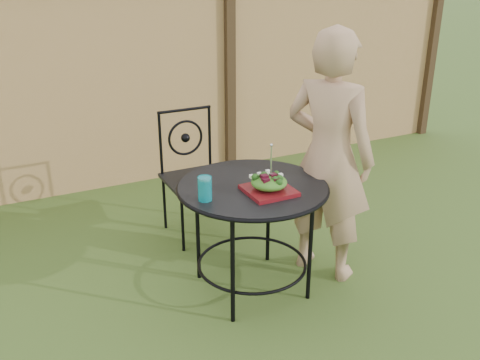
{
  "coord_description": "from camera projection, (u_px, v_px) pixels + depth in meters",
  "views": [
    {
      "loc": [
        -0.9,
        -2.52,
        1.98
      ],
      "look_at": [
        0.42,
        0.15,
        0.75
      ],
      "focal_mm": 40.0,
      "sensor_mm": 36.0,
      "label": 1
    }
  ],
  "objects": [
    {
      "name": "drinking_glass",
      "position": [
        205.0,
        189.0,
        2.98
      ],
      "size": [
        0.08,
        0.08,
        0.14
      ],
      "primitive_type": "cylinder",
      "color": "#0B7E88",
      "rests_on": "patio_table"
    },
    {
      "name": "fork",
      "position": [
        271.0,
        161.0,
        3.04
      ],
      "size": [
        0.01,
        0.01,
        0.18
      ],
      "primitive_type": "cylinder",
      "color": "silver",
      "rests_on": "salad"
    },
    {
      "name": "ground",
      "position": [
        188.0,
        315.0,
        3.21
      ],
      "size": [
        60.0,
        60.0,
        0.0
      ],
      "primitive_type": "plane",
      "color": "#264215",
      "rests_on": "ground"
    },
    {
      "name": "salad_plate",
      "position": [
        269.0,
        190.0,
        3.11
      ],
      "size": [
        0.27,
        0.27,
        0.02
      ],
      "primitive_type": "cube",
      "color": "#4D0B12",
      "rests_on": "patio_table"
    },
    {
      "name": "diner",
      "position": [
        329.0,
        157.0,
        3.39
      ],
      "size": [
        0.64,
        0.71,
        1.64
      ],
      "primitive_type": "imported",
      "rotation": [
        0.0,
        0.0,
        2.09
      ],
      "color": "#A57F5E",
      "rests_on": "ground"
    },
    {
      "name": "salad",
      "position": [
        269.0,
        182.0,
        3.09
      ],
      "size": [
        0.21,
        0.21,
        0.08
      ],
      "primitive_type": "ellipsoid",
      "color": "#235614",
      "rests_on": "salad_plate"
    },
    {
      "name": "patio_chair",
      "position": [
        194.0,
        171.0,
        4.03
      ],
      "size": [
        0.46,
        0.46,
        0.95
      ],
      "color": "black",
      "rests_on": "ground"
    },
    {
      "name": "patio_table",
      "position": [
        253.0,
        206.0,
        3.26
      ],
      "size": [
        0.92,
        0.92,
        0.72
      ],
      "color": "black",
      "rests_on": "ground"
    },
    {
      "name": "fence",
      "position": [
        93.0,
        87.0,
        4.66
      ],
      "size": [
        8.0,
        0.12,
        1.9
      ],
      "color": "tan",
      "rests_on": "ground"
    }
  ]
}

